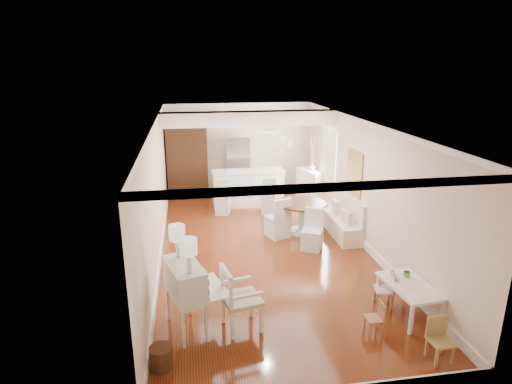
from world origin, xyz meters
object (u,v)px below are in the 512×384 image
object	(u,v)px
slip_chair_near	(312,230)
sideboard	(311,186)
kids_chair_b	(384,289)
bar_stool_right	(269,197)
secretary_bureau	(186,298)
fridge	(250,166)
kids_chair_a	(374,318)
dining_table	(301,218)
kids_chair_c	(441,341)
kids_table	(408,299)
bar_stool_left	(223,197)
breakfast_counter	(248,188)
slip_chair_far	(278,217)
gustavian_armchair	(242,298)
wicker_basket	(161,358)
pantry_cabinet	(187,160)

from	to	relation	value
slip_chair_near	sideboard	distance (m)	3.44
kids_chair_b	bar_stool_right	bearing A→B (deg)	-153.74
slip_chair_near	secretary_bureau	bearing A→B (deg)	-108.90
bar_stool_right	fridge	xyz separation A→B (m)	(-0.26, 1.84, 0.43)
kids_chair_a	slip_chair_near	xyz separation A→B (m)	(-0.06, 3.14, 0.19)
dining_table	bar_stool_right	size ratio (longest dim) A/B	1.23
kids_chair_c	sideboard	world-z (taller)	sideboard
kids_table	kids_chair_b	distance (m)	0.42
kids_chair_b	fridge	size ratio (longest dim) A/B	0.35
kids_chair_c	bar_stool_left	xyz separation A→B (m)	(-2.46, 6.50, 0.15)
kids_chair_a	breakfast_counter	distance (m)	6.47
kids_chair_c	slip_chair_far	size ratio (longest dim) A/B	0.65
kids_chair_a	kids_chair_b	world-z (taller)	kids_chair_b
gustavian_armchair	bar_stool_right	bearing A→B (deg)	-27.35
kids_chair_a	breakfast_counter	world-z (taller)	breakfast_counter
kids_chair_b	slip_chair_near	world-z (taller)	slip_chair_near
kids_chair_a	sideboard	world-z (taller)	sideboard
kids_chair_a	kids_chair_b	xyz separation A→B (m)	(0.49, 0.70, 0.05)
wicker_basket	slip_chair_far	world-z (taller)	slip_chair_far
kids_chair_b	breakfast_counter	world-z (taller)	breakfast_counter
secretary_bureau	bar_stool_right	world-z (taller)	secretary_bureau
wicker_basket	secretary_bureau	bearing A→B (deg)	66.71
bar_stool_left	sideboard	distance (m)	2.78
slip_chair_far	breakfast_counter	bearing A→B (deg)	-103.13
kids_chair_c	bar_stool_right	xyz separation A→B (m)	(-1.21, 6.35, 0.15)
secretary_bureau	kids_table	distance (m)	3.61
kids_table	fridge	distance (m)	7.25
slip_chair_near	wicker_basket	bearing A→B (deg)	-104.58
fridge	kids_chair_b	bearing A→B (deg)	-78.93
pantry_cabinet	gustavian_armchair	bearing A→B (deg)	-83.86
kids_chair_b	pantry_cabinet	world-z (taller)	pantry_cabinet
kids_table	kids_chair_a	world-z (taller)	kids_table
kids_chair_a	fridge	distance (m)	7.51
kids_chair_c	wicker_basket	bearing A→B (deg)	171.42
fridge	sideboard	bearing A→B (deg)	-30.09
gustavian_armchair	fridge	distance (m)	7.08
gustavian_armchair	sideboard	world-z (taller)	gustavian_armchair
breakfast_counter	bar_stool_left	size ratio (longest dim) A/B	2.20
pantry_cabinet	slip_chair_far	bearing A→B (deg)	-59.49
dining_table	breakfast_counter	bearing A→B (deg)	112.13
wicker_basket	breakfast_counter	bearing A→B (deg)	72.14
kids_chair_c	dining_table	size ratio (longest dim) A/B	0.55
bar_stool_left	pantry_cabinet	world-z (taller)	pantry_cabinet
bar_stool_left	fridge	distance (m)	2.00
fridge	secretary_bureau	bearing A→B (deg)	-106.15
secretary_bureau	pantry_cabinet	world-z (taller)	pantry_cabinet
kids_chair_a	sideboard	bearing A→B (deg)	173.02
slip_chair_far	bar_stool_right	xyz separation A→B (m)	(0.10, 1.63, -0.02)
secretary_bureau	slip_chair_far	world-z (taller)	secretary_bureau
sideboard	kids_chair_a	bearing A→B (deg)	-116.73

